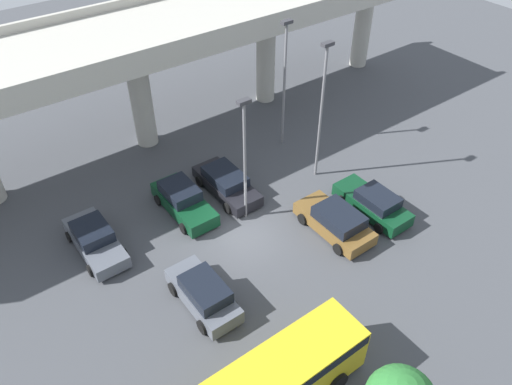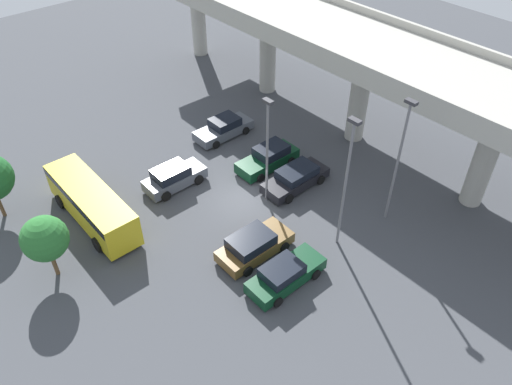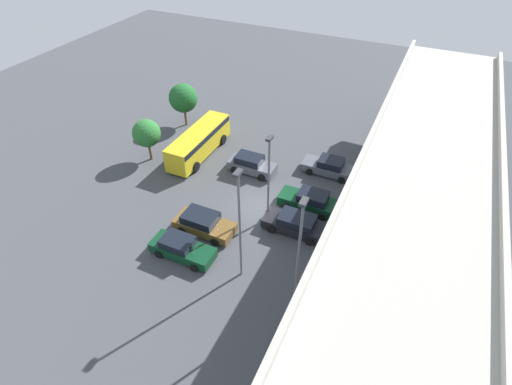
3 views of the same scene
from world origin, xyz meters
The scene contains 12 objects.
ground_plane centered at (0.00, 0.00, 0.00)m, with size 86.62×86.62×0.00m, color #424449.
highway_overpass centered at (0.00, 11.39, 6.68)m, with size 41.82×7.96×8.37m.
parked_car_0 centered at (-6.81, 3.87, 0.69)m, with size 2.09×4.75×1.52m.
parked_car_1 centered at (-4.12, -2.59, 0.77)m, with size 1.99×4.32×1.61m.
parked_car_2 centered at (-1.55, 3.79, 0.75)m, with size 2.08×4.73×1.62m.
parked_car_3 centered at (1.35, 3.70, 0.70)m, with size 2.15×4.90×1.45m.
parked_car_4 centered at (4.27, -2.62, 0.73)m, with size 2.25×4.64×1.54m.
parked_car_5 centered at (7.07, -2.75, 0.70)m, with size 2.03×4.71×1.50m.
shuttle_bus centered at (-4.60, -8.31, 1.49)m, with size 8.29×2.54×2.47m.
lamp_post_near_aisle centered at (1.04, 1.28, 4.44)m, with size 0.70×0.35×7.52m.
lamp_post_mid_lot centered at (7.38, 5.88, 4.94)m, with size 0.70×0.35×8.49m.
lamp_post_by_overpass centered at (6.84, 1.85, 5.05)m, with size 0.70×0.35×8.69m.
Camera 1 is at (-10.94, -15.94, 19.35)m, focal length 35.00 mm.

